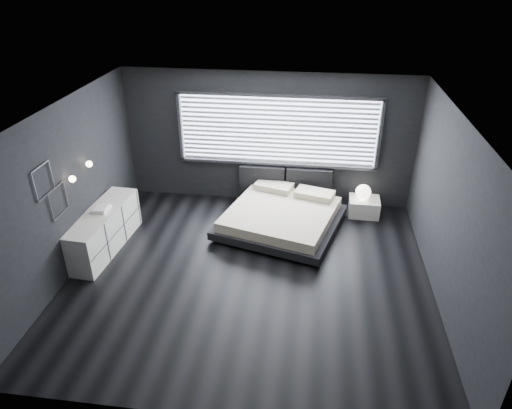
# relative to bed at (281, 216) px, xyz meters

# --- Properties ---
(room) EXTENTS (6.04, 6.00, 2.80)m
(room) POSITION_rel_bed_xyz_m (-0.41, -1.59, 1.14)
(room) COLOR black
(room) RESTS_ON ground
(window) EXTENTS (4.14, 0.09, 1.52)m
(window) POSITION_rel_bed_xyz_m (-0.21, 1.11, 1.35)
(window) COLOR white
(window) RESTS_ON ground
(headboard) EXTENTS (1.96, 0.16, 0.52)m
(headboard) POSITION_rel_bed_xyz_m (-0.01, 1.05, 0.31)
(headboard) COLOR black
(headboard) RESTS_ON ground
(sconce_near) EXTENTS (0.18, 0.11, 0.11)m
(sconce_near) POSITION_rel_bed_xyz_m (-3.29, -1.54, 1.34)
(sconce_near) COLOR silver
(sconce_near) RESTS_ON ground
(sconce_far) EXTENTS (0.18, 0.11, 0.11)m
(sconce_far) POSITION_rel_bed_xyz_m (-3.29, -0.94, 1.34)
(sconce_far) COLOR silver
(sconce_far) RESTS_ON ground
(wall_art_upper) EXTENTS (0.01, 0.48, 0.48)m
(wall_art_upper) POSITION_rel_bed_xyz_m (-3.38, -2.14, 1.59)
(wall_art_upper) COLOR #47474C
(wall_art_upper) RESTS_ON ground
(wall_art_lower) EXTENTS (0.01, 0.48, 0.48)m
(wall_art_lower) POSITION_rel_bed_xyz_m (-3.38, -1.89, 1.12)
(wall_art_lower) COLOR #47474C
(wall_art_lower) RESTS_ON ground
(bed) EXTENTS (2.63, 2.56, 0.56)m
(bed) POSITION_rel_bed_xyz_m (0.00, 0.00, 0.00)
(bed) COLOR black
(bed) RESTS_ON ground
(nightstand) EXTENTS (0.63, 0.53, 0.36)m
(nightstand) POSITION_rel_bed_xyz_m (1.65, 0.76, -0.08)
(nightstand) COLOR white
(nightstand) RESTS_ON ground
(orb_lamp) EXTENTS (0.31, 0.31, 0.31)m
(orb_lamp) POSITION_rel_bed_xyz_m (1.60, 0.76, 0.26)
(orb_lamp) COLOR white
(orb_lamp) RESTS_ON nightstand
(dresser) EXTENTS (0.67, 1.96, 0.77)m
(dresser) POSITION_rel_bed_xyz_m (-3.14, -1.12, 0.12)
(dresser) COLOR white
(dresser) RESTS_ON ground
(book_stack) EXTENTS (0.26, 0.34, 0.07)m
(book_stack) POSITION_rel_bed_xyz_m (-3.15, -1.07, 0.54)
(book_stack) COLOR white
(book_stack) RESTS_ON dresser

